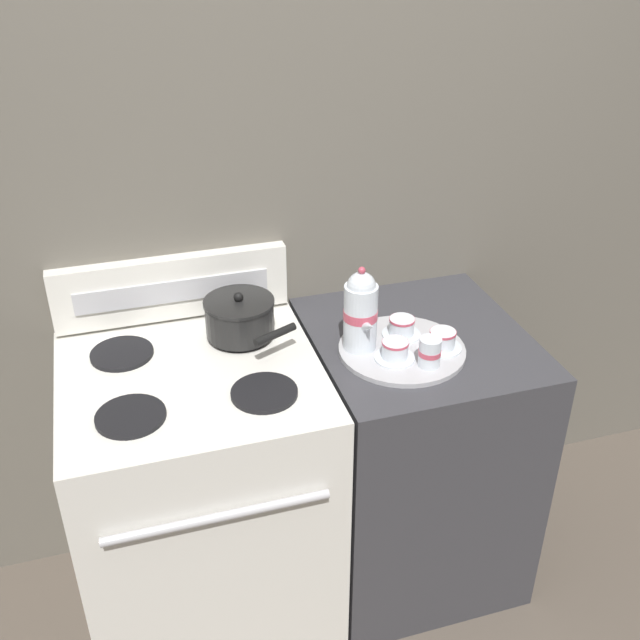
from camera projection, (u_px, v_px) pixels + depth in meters
ground_plane at (306, 573)px, 2.53m from camera, size 6.00×6.00×0.00m
wall_back at (270, 234)px, 2.27m from camera, size 6.00×0.05×2.20m
stove at (203, 496)px, 2.23m from camera, size 0.70×0.69×0.89m
control_panel at (172, 288)px, 2.20m from camera, size 0.69×0.05×0.19m
side_counter at (411, 453)px, 2.40m from camera, size 0.62×0.66×0.88m
saucepan at (240, 317)px, 2.14m from camera, size 0.23×0.29×0.13m
serving_tray at (402, 350)px, 2.10m from camera, size 0.36×0.36×0.01m
teapot at (361, 311)px, 2.04m from camera, size 0.10×0.15×0.25m
teacup_left at (442, 340)px, 2.08m from camera, size 0.11×0.11×0.06m
teacup_right at (395, 350)px, 2.03m from camera, size 0.11×0.11×0.06m
teacup_front at (402, 327)px, 2.14m from camera, size 0.11×0.11×0.06m
creamer_jug at (430, 352)px, 2.00m from camera, size 0.06×0.06×0.08m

